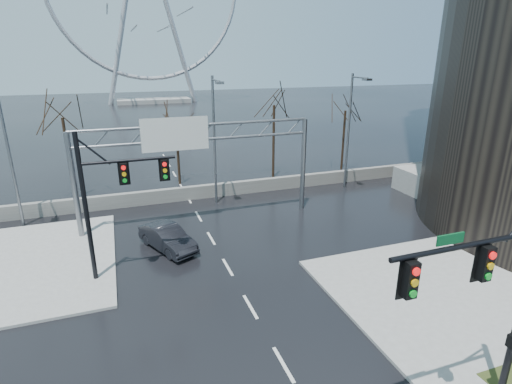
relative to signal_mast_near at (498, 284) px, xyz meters
name	(u,v)px	position (x,y,z in m)	size (l,w,h in m)	color
ground	(283,364)	(-5.14, 4.04, -4.87)	(260.00, 260.00, 0.00)	black
sidewalk_right_ext	(447,288)	(4.86, 6.04, -4.80)	(12.00, 10.00, 0.15)	gray
sidewalk_far	(22,265)	(-16.14, 16.04, -4.80)	(10.00, 12.00, 0.15)	gray
barrier_wall	(188,193)	(-5.14, 24.04, -4.32)	(52.00, 0.50, 1.10)	slate
signal_mast_near	(498,284)	(0.00, 0.00, 0.00)	(5.52, 0.41, 8.00)	black
signal_mast_far	(108,193)	(-11.01, 13.00, -0.04)	(4.72, 0.41, 8.00)	black
sign_gantry	(193,152)	(-5.52, 19.00, 0.31)	(16.36, 0.40, 7.60)	slate
streetlight_left	(6,145)	(-17.14, 22.20, 1.01)	(0.50, 2.55, 10.00)	slate
streetlight_mid	(215,132)	(-3.14, 22.20, 1.01)	(0.50, 2.55, 10.00)	slate
streetlight_right	(351,123)	(8.86, 22.20, 1.01)	(0.50, 2.55, 10.00)	slate
tree_left	(64,127)	(-14.14, 27.54, 1.10)	(3.75, 3.75, 7.50)	black
tree_center	(176,129)	(-5.14, 28.54, 0.30)	(3.25, 3.25, 6.50)	black
tree_right	(274,114)	(3.86, 27.54, 1.34)	(3.90, 3.90, 7.80)	black
tree_far_right	(345,118)	(11.86, 28.04, 0.54)	(3.40, 3.40, 6.80)	black
car	(167,238)	(-8.00, 15.49, -4.12)	(1.59, 4.55, 1.50)	black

